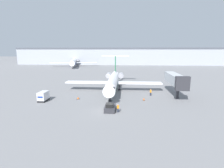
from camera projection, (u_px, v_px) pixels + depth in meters
ground_plane at (107, 112)px, 35.12m from camera, size 600.00×600.00×0.00m
terminal_building at (122, 56)px, 151.19m from camera, size 180.00×16.80×14.40m
airplane_main at (113, 80)px, 53.04m from camera, size 29.03×28.48×10.21m
pushback_tug at (110, 108)px, 35.66m from camera, size 2.12×4.04×1.74m
luggage_cart at (43, 96)px, 42.22m from camera, size 1.72×3.18×2.35m
worker_near_tug at (118, 108)px, 34.65m from camera, size 0.40×0.24×1.66m
worker_by_wing at (151, 92)px, 47.30m from camera, size 0.40×0.26×1.86m
traffic_cone_left at (78, 98)px, 44.10m from camera, size 0.67×0.67×0.65m
traffic_cone_right at (144, 99)px, 43.00m from camera, size 0.51×0.51×0.74m
airplane_parked_far_left at (74, 62)px, 132.23m from camera, size 34.95×40.05×10.65m
jet_bridge at (175, 80)px, 46.64m from camera, size 3.20×13.89×6.19m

